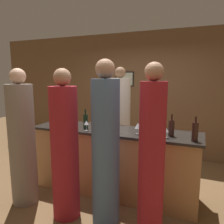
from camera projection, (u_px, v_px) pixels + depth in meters
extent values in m
plane|color=brown|center=(113.00, 191.00, 3.47)|extent=(14.00, 14.00, 0.00)
cube|color=brown|center=(145.00, 94.00, 5.02)|extent=(8.00, 0.06, 2.80)
cube|color=black|center=(125.00, 79.00, 5.11)|extent=(0.44, 0.02, 0.34)
cube|color=#B7C6B2|center=(124.00, 79.00, 5.10)|extent=(0.39, 0.00, 0.29)
cube|color=#B27F4C|center=(113.00, 162.00, 3.39)|extent=(2.51, 0.60, 0.98)
cube|color=black|center=(113.00, 131.00, 3.31)|extent=(2.57, 0.66, 0.03)
cylinder|color=silver|center=(120.00, 127.00, 4.05)|extent=(0.38, 0.38, 1.78)
sphere|color=brown|center=(120.00, 73.00, 3.89)|extent=(0.20, 0.20, 0.20)
cylinder|color=#4C6B93|center=(106.00, 153.00, 2.64)|extent=(0.34, 0.34, 1.78)
sphere|color=#A37556|center=(105.00, 69.00, 2.48)|extent=(0.23, 0.23, 0.23)
cylinder|color=maroon|center=(65.00, 154.00, 2.75)|extent=(0.35, 0.35, 1.69)
sphere|color=#A37556|center=(62.00, 77.00, 2.60)|extent=(0.21, 0.21, 0.21)
cylinder|color=maroon|center=(151.00, 161.00, 2.44)|extent=(0.29, 0.29, 1.76)
sphere|color=#A37556|center=(154.00, 72.00, 2.28)|extent=(0.20, 0.20, 0.20)
cylinder|color=gray|center=(22.00, 145.00, 3.07)|extent=(0.37, 0.37, 1.71)
sphere|color=tan|center=(18.00, 76.00, 2.92)|extent=(0.21, 0.21, 0.21)
cylinder|color=black|center=(195.00, 132.00, 2.69)|extent=(0.08, 0.08, 0.24)
cylinder|color=black|center=(196.00, 119.00, 2.66)|extent=(0.03, 0.03, 0.07)
cylinder|color=black|center=(86.00, 122.00, 3.37)|extent=(0.07, 0.07, 0.21)
cylinder|color=black|center=(85.00, 112.00, 3.34)|extent=(0.03, 0.03, 0.08)
cylinder|color=black|center=(171.00, 128.00, 2.93)|extent=(0.08, 0.08, 0.22)
cylinder|color=black|center=(172.00, 117.00, 2.90)|extent=(0.03, 0.03, 0.08)
cylinder|color=silver|center=(56.00, 115.00, 3.88)|extent=(0.16, 0.16, 0.22)
cylinder|color=silver|center=(114.00, 132.00, 3.15)|extent=(0.05, 0.05, 0.00)
cylinder|color=silver|center=(114.00, 129.00, 3.14)|extent=(0.01, 0.01, 0.08)
cone|color=silver|center=(114.00, 125.00, 3.13)|extent=(0.07, 0.07, 0.06)
cylinder|color=silver|center=(166.00, 138.00, 2.85)|extent=(0.05, 0.05, 0.00)
cylinder|color=silver|center=(166.00, 135.00, 2.84)|extent=(0.01, 0.01, 0.08)
cone|color=silver|center=(166.00, 130.00, 2.83)|extent=(0.07, 0.07, 0.06)
cylinder|color=silver|center=(144.00, 134.00, 3.06)|extent=(0.05, 0.05, 0.00)
cylinder|color=silver|center=(144.00, 130.00, 3.05)|extent=(0.01, 0.01, 0.10)
cone|color=silver|center=(144.00, 125.00, 3.04)|extent=(0.07, 0.07, 0.06)
cylinder|color=silver|center=(87.00, 131.00, 3.22)|extent=(0.05, 0.05, 0.00)
cylinder|color=silver|center=(86.00, 128.00, 3.22)|extent=(0.01, 0.01, 0.09)
cone|color=silver|center=(86.00, 123.00, 3.20)|extent=(0.07, 0.07, 0.06)
cylinder|color=silver|center=(138.00, 134.00, 3.04)|extent=(0.05, 0.05, 0.00)
cylinder|color=silver|center=(138.00, 131.00, 3.04)|extent=(0.01, 0.01, 0.08)
cone|color=silver|center=(138.00, 126.00, 3.02)|extent=(0.08, 0.08, 0.07)
cylinder|color=silver|center=(55.00, 128.00, 3.42)|extent=(0.05, 0.05, 0.00)
cylinder|color=silver|center=(55.00, 124.00, 3.41)|extent=(0.01, 0.01, 0.10)
cone|color=silver|center=(54.00, 119.00, 3.40)|extent=(0.06, 0.06, 0.08)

